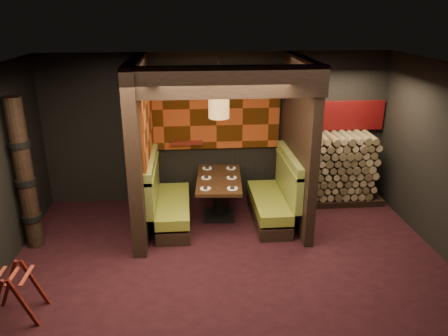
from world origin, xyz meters
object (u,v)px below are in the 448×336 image
Objects in this scene: firewood_stack at (338,169)px; booth_bench_right at (275,199)px; pendant_lamp at (219,105)px; totem_column at (25,176)px; booth_bench_left at (167,203)px; dining_table at (219,190)px; luggage_rack at (16,291)px.

booth_bench_right is at bearing -152.65° from firewood_stack.
pendant_lamp is 3.22m from totem_column.
pendant_lamp reaches higher than booth_bench_left.
pendant_lamp is at bearing 9.98° from booth_bench_left.
dining_table is (-0.97, 0.21, 0.12)m from booth_bench_right.
dining_table is at bearing 12.97° from booth_bench_left.
firewood_stack reaches higher than dining_table.
dining_table is 0.62× the size of totem_column.
booth_bench_right is at bearing -12.28° from dining_table.
firewood_stack is at bearing 30.93° from luggage_rack.
totem_column is at bearing -165.25° from booth_bench_left.
firewood_stack is (5.33, 1.25, -0.51)m from totem_column.
totem_column reaches higher than dining_table.
totem_column is (-0.34, 1.74, 0.84)m from luggage_rack.
luggage_rack is (-3.64, -2.29, -0.05)m from booth_bench_right.
booth_bench_left is 0.67× the size of totem_column.
totem_column reaches higher than luggage_rack.
luggage_rack is 0.29× the size of totem_column.
booth_bench_left reaches higher than luggage_rack.
luggage_rack is at bearing -127.34° from booth_bench_left.
booth_bench_left is 1.89m from booth_bench_right.
booth_bench_left is 2.30m from totem_column.
firewood_stack is (2.33, 0.49, 0.16)m from dining_table.
totem_column is (-3.98, -0.55, 0.79)m from booth_bench_right.
booth_bench_left reaches higher than dining_table.
booth_bench_left is 2.89m from luggage_rack.
firewood_stack is at bearing 13.02° from pendant_lamp.
luggage_rack is 5.83m from firewood_stack.
booth_bench_left and booth_bench_right have the same top height.
pendant_lamp is 1.42× the size of luggage_rack.
pendant_lamp is at bearing 13.31° from totem_column.
totem_column reaches higher than booth_bench_left.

